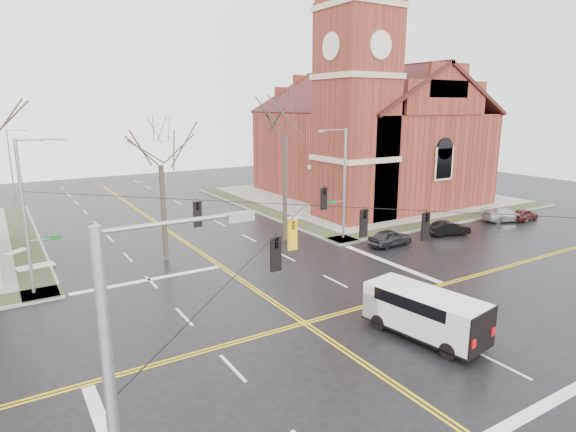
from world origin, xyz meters
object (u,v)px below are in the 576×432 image
church (364,127)px  parked_car_c (505,215)px  signal_pole_nw (27,213)px  signal_pole_ne (343,181)px  parked_car_a (390,238)px  streetlight_north_a (23,182)px  cargo_van (421,309)px  streetlight_north_b (12,160)px  parked_car_d (524,215)px  tree_ne (285,127)px  tree_nw_near (160,159)px  parked_car_b (449,228)px

church → parked_car_c: 18.56m
signal_pole_nw → parked_car_c: (40.12, -3.07, -4.31)m
signal_pole_ne → parked_car_c: size_ratio=2.06×
church → parked_car_a: (-11.23, -16.69, -7.77)m
streetlight_north_a → cargo_van: size_ratio=1.29×
streetlight_north_a → streetlight_north_b: same height
parked_car_d → tree_ne: 25.85m
tree_nw_near → signal_pole_ne: bearing=-10.8°
church → tree_nw_near: size_ratio=2.74×
church → parked_car_a: 21.56m
streetlight_north_b → church: bearing=-33.2°
cargo_van → tree_nw_near: size_ratio=0.62×
streetlight_north_b → parked_car_d: streetlight_north_b is taller
streetlight_north_b → tree_ne: size_ratio=0.62×
streetlight_north_b → parked_car_d: 57.88m
streetlight_north_b → parked_car_c: bearing=-45.1°
cargo_van → parked_car_d: size_ratio=1.87×
signal_pole_ne → signal_pole_nw: bearing=180.0°
cargo_van → tree_nw_near: 20.26m
signal_pole_ne → parked_car_c: (17.48, -3.07, -4.31)m
parked_car_a → parked_car_b: bearing=-95.6°
signal_pole_nw → parked_car_c: 40.47m
signal_pole_ne → tree_nw_near: 14.45m
streetlight_north_a → parked_car_a: 31.56m
parked_car_d → tree_ne: (-23.63, 5.88, 8.70)m
tree_ne → parked_car_a: bearing=-40.4°
tree_nw_near → tree_ne: tree_ne is taller
streetlight_north_b → signal_pole_ne: bearing=-58.9°
streetlight_north_a → tree_ne: 23.36m
signal_pole_ne → parked_car_d: bearing=-11.1°
parked_car_a → parked_car_d: size_ratio=1.17×
parked_car_c → signal_pole_ne: bearing=99.6°
tree_nw_near → parked_car_b: bearing=-15.6°
cargo_van → tree_nw_near: bearing=101.0°
parked_car_a → parked_car_d: 17.19m
tree_nw_near → cargo_van: bearing=-69.7°
signal_pole_ne → streetlight_north_b: bearing=121.1°
church → tree_ne: bearing=-147.6°
streetlight_north_a → parked_car_a: size_ratio=2.07×
signal_pole_nw → streetlight_north_a: signal_pole_nw is taller
parked_car_a → streetlight_north_a: bearing=47.4°
parked_car_b → streetlight_north_b: bearing=53.2°
streetlight_north_a → tree_nw_near: (7.96, -13.84, 2.81)m
streetlight_north_a → tree_ne: bearing=-39.1°
streetlight_north_b → parked_car_d: size_ratio=2.41×
church → signal_pole_ne: size_ratio=3.06×
parked_car_a → streetlight_north_b: bearing=28.1°
parked_car_b → parked_car_a: bearing=103.2°
tree_ne → streetlight_north_b: bearing=117.3°
signal_pole_ne → cargo_van: (-7.28, -15.50, -3.62)m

